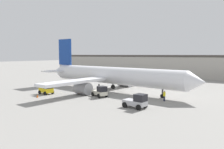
# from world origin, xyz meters

# --- Properties ---
(ground_plane) EXTENTS (400.00, 400.00, 0.00)m
(ground_plane) POSITION_xyz_m (0.00, 0.00, 0.00)
(ground_plane) COLOR gray
(terminal_building) EXTENTS (90.76, 11.36, 7.28)m
(terminal_building) POSITION_xyz_m (-6.38, 38.34, 3.65)
(terminal_building) COLOR #ADA89E
(terminal_building) RESTS_ON ground_plane
(airplane) EXTENTS (37.79, 31.22, 11.15)m
(airplane) POSITION_xyz_m (-0.99, 0.09, 3.14)
(airplane) COLOR white
(airplane) RESTS_ON ground_plane
(ground_crew_worker) EXTENTS (0.37, 0.37, 1.70)m
(ground_crew_worker) POSITION_xyz_m (12.39, -3.29, 0.90)
(ground_crew_worker) COLOR #1E2338
(ground_crew_worker) RESTS_ON ground_plane
(baggage_tug) EXTENTS (3.52, 2.81, 1.94)m
(baggage_tug) POSITION_xyz_m (1.76, -6.20, 0.91)
(baggage_tug) COLOR beige
(baggage_tug) RESTS_ON ground_plane
(belt_loader_truck) EXTENTS (2.81, 2.09, 2.26)m
(belt_loader_truck) POSITION_xyz_m (-8.12, -9.85, 1.04)
(belt_loader_truck) COLOR yellow
(belt_loader_truck) RESTS_ON ground_plane
(pushback_tug) EXTENTS (3.42, 2.17, 2.03)m
(pushback_tug) POSITION_xyz_m (10.90, -9.83, 0.95)
(pushback_tug) COLOR #B2B2B7
(pushback_tug) RESTS_ON ground_plane
(safety_cone_near) EXTENTS (0.36, 0.36, 0.55)m
(safety_cone_near) POSITION_xyz_m (-6.85, -12.91, 0.28)
(safety_cone_near) COLOR #EF590F
(safety_cone_near) RESTS_ON ground_plane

